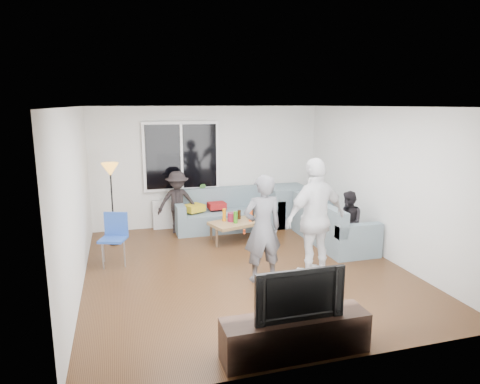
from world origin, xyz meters
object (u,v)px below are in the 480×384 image
object	(u,v)px
tv_console	(295,335)
floor_lamp	(112,205)
coffee_table	(239,231)
player_right	(316,219)
sofa_back_section	(228,209)
spectator_right	(348,222)
side_chair	(113,240)
sofa_right_section	(333,222)
spectator_back	(178,202)
television	(296,292)
player_left	(263,229)

from	to	relation	value
tv_console	floor_lamp	bearing A→B (deg)	113.28
coffee_table	player_right	world-z (taller)	player_right
sofa_back_section	spectator_right	size ratio (longest dim) A/B	2.05
sofa_back_section	coffee_table	distance (m)	0.91
side_chair	spectator_right	distance (m)	4.11
tv_console	coffee_table	bearing A→B (deg)	83.02
sofa_back_section	sofa_right_section	bearing A→B (deg)	-41.47
floor_lamp	side_chair	bearing A→B (deg)	-90.00
sofa_right_section	floor_lamp	distance (m)	4.23
sofa_back_section	spectator_back	world-z (taller)	spectator_back
sofa_back_section	side_chair	world-z (taller)	side_chair
sofa_back_section	player_right	distance (m)	3.01
coffee_table	side_chair	distance (m)	2.45
coffee_table	spectator_right	size ratio (longest dim) A/B	0.98
side_chair	spectator_right	world-z (taller)	spectator_right
spectator_back	spectator_right	bearing A→B (deg)	-35.55
sofa_right_section	spectator_right	distance (m)	0.56
sofa_back_section	side_chair	distance (m)	2.82
spectator_back	television	xyz separation A→B (m)	(0.58, -4.80, 0.07)
side_chair	television	bearing A→B (deg)	-40.39
spectator_back	tv_console	bearing A→B (deg)	-81.87
floor_lamp	spectator_right	world-z (taller)	floor_lamp
television	player_left	bearing A→B (deg)	81.37
sofa_right_section	side_chair	bearing A→B (deg)	90.22
floor_lamp	tv_console	size ratio (longest dim) A/B	0.97
spectator_right	television	xyz separation A→B (m)	(-2.20, -2.72, 0.16)
floor_lamp	player_left	distance (m)	3.24
floor_lamp	tv_console	world-z (taller)	floor_lamp
sofa_back_section	sofa_right_section	size ratio (longest dim) A/B	1.15
spectator_right	side_chair	bearing A→B (deg)	-91.18
spectator_right	player_left	bearing A→B (deg)	-61.69
spectator_right	spectator_back	world-z (taller)	spectator_back
spectator_back	television	bearing A→B (deg)	-81.87
player_left	spectator_back	world-z (taller)	player_left
sofa_back_section	player_right	bearing A→B (deg)	-77.96
side_chair	spectator_back	world-z (taller)	spectator_back
spectator_back	sofa_right_section	bearing A→B (deg)	-27.65
player_right	coffee_table	bearing A→B (deg)	-86.75
player_right	tv_console	world-z (taller)	player_right
sofa_back_section	television	world-z (taller)	television
spectator_right	player_right	bearing A→B (deg)	-45.22
player_right	spectator_right	distance (m)	1.43
tv_console	sofa_back_section	bearing A→B (deg)	84.06
tv_console	player_left	bearing A→B (deg)	81.37
coffee_table	spectator_back	distance (m)	1.47
sofa_back_section	tv_console	distance (m)	4.80
sofa_back_section	floor_lamp	world-z (taller)	floor_lamp
spectator_right	coffee_table	bearing A→B (deg)	-117.83
sofa_back_section	spectator_back	size ratio (longest dim) A/B	1.78
floor_lamp	tv_console	distance (m)	4.78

